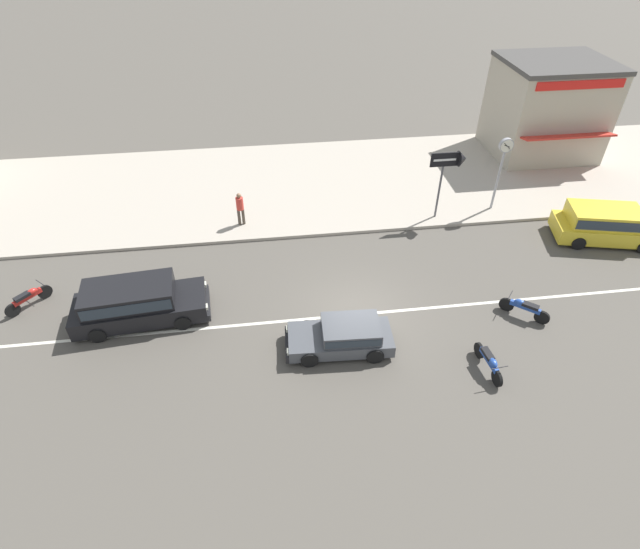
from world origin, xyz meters
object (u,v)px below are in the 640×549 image
Objects in this scene: minivan_yellow_1 at (606,223)px; arrow_signboard at (456,162)px; shopfront_corner_warung at (547,108)px; motorcycle_1 at (524,308)px; motorcycle_2 at (28,298)px; street_clock at (503,157)px; pedestrian_near_clock at (240,206)px; hatchback_dark_grey_5 at (344,335)px; motorcycle_0 at (489,362)px; minivan_black_2 at (135,301)px.

minivan_yellow_1 is 7.25m from arrow_signboard.
motorcycle_1 is at bearing -117.59° from shopfront_corner_warung.
motorcycle_2 is 0.40× the size of street_clock.
pedestrian_near_clock is 18.50m from shopfront_corner_warung.
hatchback_dark_grey_5 reaches higher than motorcycle_0.
motorcycle_0 is at bearing -19.76° from hatchback_dark_grey_5.
arrow_signboard is (1.74, 9.39, 2.55)m from motorcycle_0.
pedestrian_near_clock is at bearing 29.41° from motorcycle_2.
motorcycle_2 is at bearing -157.86° from shopfront_corner_warung.
motorcycle_1 is at bearing -103.67° from street_clock.
motorcycle_0 is 0.50× the size of street_clock.
hatchback_dark_grey_5 is at bearing -137.17° from street_clock.
minivan_yellow_1 is 13.79m from hatchback_dark_grey_5.
pedestrian_near_clock reaches higher than motorcycle_0.
hatchback_dark_grey_5 is 2.32× the size of pedestrian_near_clock.
motorcycle_1 is at bearing -9.14° from motorcycle_2.
motorcycle_0 is at bearing -112.98° from street_clock.
minivan_black_2 is at bearing -151.35° from shopfront_corner_warung.
minivan_black_2 is 3.50× the size of motorcycle_2.
arrow_signboard reaches higher than motorcycle_1.
motorcycle_0 is 1.26× the size of motorcycle_2.
hatchback_dark_grey_5 is 0.67× the size of shopfront_corner_warung.
minivan_black_2 is at bearing 173.03° from motorcycle_1.
minivan_yellow_1 reaches higher than motorcycle_1.
shopfront_corner_warung is (7.62, 6.39, -0.22)m from arrow_signboard.
motorcycle_0 is 12.85m from pedestrian_near_clock.
street_clock reaches higher than motorcycle_2.
street_clock is (-4.01, 3.03, 2.02)m from minivan_yellow_1.
arrow_signboard is (13.74, 5.28, 2.13)m from minivan_black_2.
motorcycle_2 is (-4.27, 1.24, -0.42)m from minivan_black_2.
pedestrian_near_clock is at bearing 169.03° from minivan_yellow_1.
shopfront_corner_warung is (9.36, 15.78, 2.33)m from motorcycle_0.
minivan_yellow_1 is at bearing -37.09° from street_clock.
street_clock reaches higher than motorcycle_0.
minivan_yellow_1 is 16.59m from pedestrian_near_clock.
street_clock is (4.16, 9.82, 2.45)m from motorcycle_0.
minivan_yellow_1 is at bearing 37.27° from motorcycle_1.
motorcycle_2 is 0.88× the size of pedestrian_near_clock.
pedestrian_near_clock reaches higher than motorcycle_1.
minivan_black_2 is 7.77m from hatchback_dark_grey_5.
arrow_signboard reaches higher than motorcycle_2.
motorcycle_2 is at bearing -167.67° from street_clock.
motorcycle_0 and motorcycle_2 have the same top height.
street_clock is (20.43, 4.47, 2.44)m from motorcycle_2.
pedestrian_near_clock is at bearing 56.37° from minivan_black_2.
pedestrian_near_clock reaches higher than minivan_yellow_1.
motorcycle_2 is (-16.26, 5.35, 0.00)m from motorcycle_0.
motorcycle_2 is at bearing -167.36° from arrow_signboard.
hatchback_dark_grey_5 is 7.02m from motorcycle_1.
pedestrian_near_clock is at bearing 144.06° from motorcycle_1.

